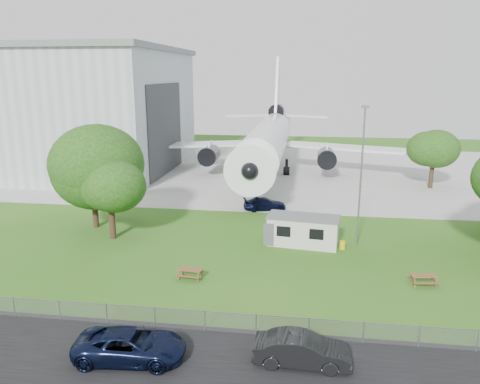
# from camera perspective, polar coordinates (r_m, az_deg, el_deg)

# --- Properties ---
(ground) EXTENTS (160.00, 160.00, 0.00)m
(ground) POSITION_cam_1_polar(r_m,az_deg,el_deg) (36.69, 1.98, -9.26)
(ground) COLOR #447526
(asphalt_strip) EXTENTS (120.00, 8.00, 0.02)m
(asphalt_strip) POSITION_cam_1_polar(r_m,az_deg,el_deg) (25.38, -1.36, -20.89)
(asphalt_strip) COLOR black
(asphalt_strip) RESTS_ON ground
(concrete_apron) EXTENTS (120.00, 46.00, 0.03)m
(concrete_apron) POSITION_cam_1_polar(r_m,az_deg,el_deg) (73.03, 5.15, 2.62)
(concrete_apron) COLOR #B7B7B2
(concrete_apron) RESTS_ON ground
(hangar) EXTENTS (43.00, 31.00, 18.55)m
(hangar) POSITION_cam_1_polar(r_m,az_deg,el_deg) (81.05, -23.06, 9.42)
(hangar) COLOR #B2B7BC
(hangar) RESTS_ON ground
(airliner) EXTENTS (46.36, 47.73, 17.69)m
(airliner) POSITION_cam_1_polar(r_m,az_deg,el_deg) (70.17, 3.51, 6.53)
(airliner) COLOR white
(airliner) RESTS_ON ground
(site_cabin) EXTENTS (6.90, 3.48, 2.62)m
(site_cabin) POSITION_cam_1_polar(r_m,az_deg,el_deg) (41.38, 7.71, -4.66)
(site_cabin) COLOR beige
(site_cabin) RESTS_ON ground
(picnic_west) EXTENTS (1.97, 1.71, 0.76)m
(picnic_west) POSITION_cam_1_polar(r_m,az_deg,el_deg) (35.13, -6.08, -10.44)
(picnic_west) COLOR brown
(picnic_west) RESTS_ON ground
(picnic_east) EXTENTS (1.98, 1.72, 0.76)m
(picnic_east) POSITION_cam_1_polar(r_m,az_deg,el_deg) (36.36, 21.40, -10.52)
(picnic_east) COLOR brown
(picnic_east) RESTS_ON ground
(fence) EXTENTS (58.00, 0.04, 1.30)m
(fence) POSITION_cam_1_polar(r_m,az_deg,el_deg) (28.28, -0.16, -16.88)
(fence) COLOR gray
(fence) RESTS_ON ground
(lamp_mast) EXTENTS (0.16, 0.16, 12.00)m
(lamp_mast) POSITION_cam_1_polar(r_m,az_deg,el_deg) (40.88, 14.51, 1.60)
(lamp_mast) COLOR slate
(lamp_mast) RESTS_ON ground
(tree_west_big) EXTENTS (8.93, 8.93, 10.29)m
(tree_west_big) POSITION_cam_1_polar(r_m,az_deg,el_deg) (46.79, -17.62, 2.72)
(tree_west_big) COLOR #382619
(tree_west_big) RESTS_ON ground
(tree_west_small) EXTENTS (5.80, 5.80, 8.00)m
(tree_west_small) POSITION_cam_1_polar(r_m,az_deg,el_deg) (43.15, -15.61, 0.93)
(tree_west_small) COLOR #382619
(tree_west_small) RESTS_ON ground
(tree_far_apron) EXTENTS (6.48, 6.48, 8.70)m
(tree_far_apron) POSITION_cam_1_polar(r_m,az_deg,el_deg) (65.48, 22.60, 5.08)
(tree_far_apron) COLOR #382619
(tree_far_apron) RESTS_ON ground
(car_centre_sedan) EXTENTS (5.04, 1.83, 1.65)m
(car_centre_sedan) POSITION_cam_1_polar(r_m,az_deg,el_deg) (25.53, 7.57, -18.58)
(car_centre_sedan) COLOR black
(car_centre_sedan) RESTS_ON ground
(car_west_estate) EXTENTS (5.99, 3.13, 1.61)m
(car_west_estate) POSITION_cam_1_polar(r_m,az_deg,el_deg) (26.35, -13.21, -17.79)
(car_west_estate) COLOR black
(car_west_estate) RESTS_ON ground
(car_apron_van) EXTENTS (5.01, 3.13, 1.35)m
(car_apron_van) POSITION_cam_1_polar(r_m,az_deg,el_deg) (51.61, 3.02, -1.47)
(car_apron_van) COLOR black
(car_apron_van) RESTS_ON ground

